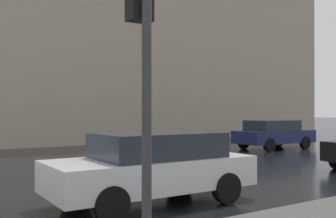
# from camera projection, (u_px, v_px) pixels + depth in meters

# --- Properties ---
(haussmann_block_corner) EXTENTS (15.54, 25.13, 21.90)m
(haussmann_block_corner) POSITION_uv_depth(u_px,v_px,m) (133.00, 2.00, 31.60)
(haussmann_block_corner) COLOR tan
(haussmann_block_corner) RESTS_ON ground_plane
(traffic_signal_post) EXTENTS (0.44, 0.30, 3.65)m
(traffic_signal_post) POSITION_uv_depth(u_px,v_px,m) (142.00, 35.00, 4.78)
(traffic_signal_post) COLOR #333338
(traffic_signal_post) RESTS_ON sidewalk_pavement
(car_white) EXTENTS (1.85, 4.10, 1.41)m
(car_white) POSITION_uv_depth(u_px,v_px,m) (153.00, 165.00, 7.82)
(car_white) COLOR silver
(car_white) RESTS_ON ground_plane
(car_navy) EXTENTS (1.85, 4.10, 1.41)m
(car_navy) POSITION_uv_depth(u_px,v_px,m) (274.00, 134.00, 19.11)
(car_navy) COLOR navy
(car_navy) RESTS_ON ground_plane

